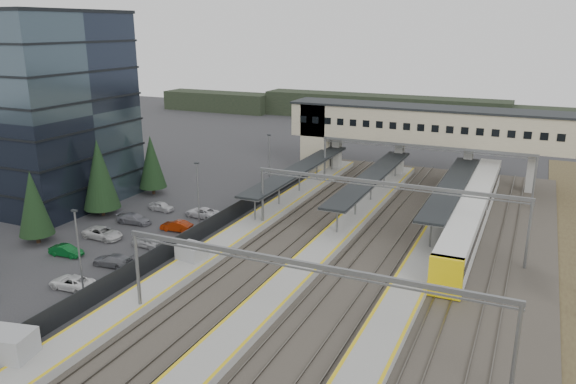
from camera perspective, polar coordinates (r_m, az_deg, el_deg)
The scene contains 14 objects.
ground at distance 52.79m, azimuth -7.52°, elevation -8.77°, with size 220.00×220.00×0.00m, color #2B2B2D.
office_building at distance 81.50m, azimuth -25.46°, elevation 7.75°, with size 24.30×18.30×24.30m.
conifer_row at distance 62.53m, azimuth -27.10°, elevation -1.68°, with size 4.42×49.82×9.50m.
car_park at distance 56.38m, azimuth -22.81°, elevation -7.63°, with size 10.55×44.51×1.28m.
lampposts at distance 56.46m, azimuth -13.96°, elevation -2.67°, with size 0.50×53.25×8.07m.
fence at distance 59.55m, azimuth -10.39°, elevation -4.84°, with size 0.08×90.00×2.00m.
relay_cabin_near at distance 43.79m, azimuth -26.44°, elevation -14.17°, with size 3.67×3.00×2.70m.
relay_cabin_far at distance 55.17m, azimuth -9.73°, elevation -6.40°, with size 2.81×2.45×2.31m.
rail_corridor at distance 53.01m, azimuth 4.09°, elevation -8.21°, with size 34.00×90.00×0.92m.
canopies at distance 72.25m, azimuth 8.48°, elevation 1.52°, with size 23.10×30.00×3.28m.
footbridge at distance 85.47m, azimuth 11.87°, elevation 6.43°, with size 40.40×6.40×11.20m.
gantries at distance 48.29m, azimuth 6.36°, elevation -3.48°, with size 28.40×62.28×7.17m.
train at distance 67.55m, azimuth 18.31°, elevation -1.90°, with size 2.85×39.59×3.59m.
treeline_far at distance 134.00m, azimuth 23.39°, elevation 6.86°, with size 170.00×19.00×7.00m.
Camera 1 is at (25.67, -40.28, 22.48)m, focal length 35.00 mm.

